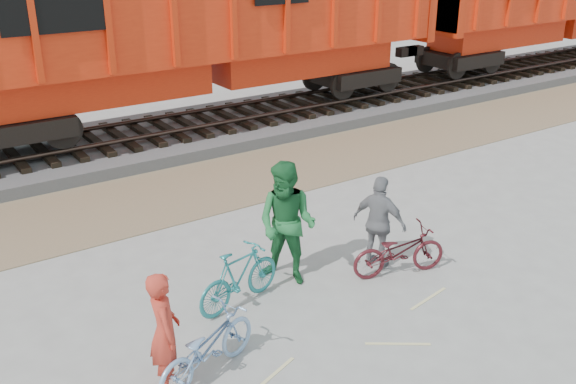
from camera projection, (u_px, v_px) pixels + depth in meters
name	position (u px, v px, depth m)	size (l,w,h in m)	color
ground	(300.00, 322.00, 9.34)	(120.00, 120.00, 0.00)	#9E9E99
gravel_strip	(151.00, 199.00, 13.55)	(120.00, 3.00, 0.02)	#887255
ballast_bed	(96.00, 149.00, 16.17)	(120.00, 4.00, 0.30)	slate
track	(94.00, 137.00, 16.05)	(120.00, 2.60, 0.24)	black
hopper_car_center	(204.00, 23.00, 16.75)	(14.00, 3.13, 4.65)	black
bicycle_blue	(207.00, 347.00, 8.06)	(0.58, 1.66, 0.87)	#87AEDB
bicycle_teal	(239.00, 277.00, 9.59)	(0.44, 1.57, 0.95)	teal
bicycle_maroon	(399.00, 251.00, 10.47)	(0.56, 1.61, 0.84)	#4D171D
person_solo	(165.00, 332.00, 7.74)	(0.58, 0.38, 1.60)	#B93224
person_man	(287.00, 224.00, 10.06)	(0.98, 0.77, 2.02)	#1E6532
person_woman	(379.00, 223.00, 10.58)	(0.94, 0.39, 1.61)	gray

